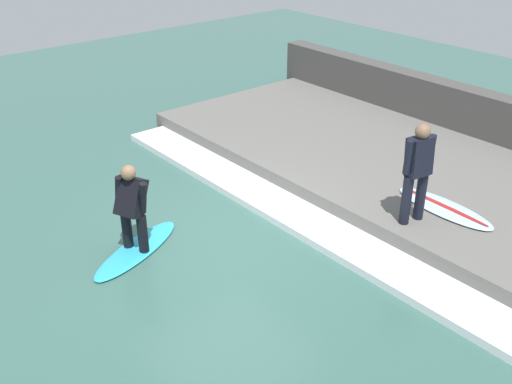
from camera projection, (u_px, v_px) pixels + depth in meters
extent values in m
plane|color=#386056|center=(228.00, 241.00, 9.79)|extent=(28.00, 28.00, 0.00)
cube|color=#66635E|center=(384.00, 165.00, 11.95)|extent=(4.40, 10.05, 0.37)
cube|color=#474442|center=(458.00, 115.00, 13.13)|extent=(0.50, 10.55, 1.30)
cube|color=white|center=(288.00, 211.00, 10.52)|extent=(0.84, 9.55, 0.13)
ellipsoid|color=#2DADD1|center=(137.00, 250.00, 9.50)|extent=(2.00, 1.25, 0.06)
cylinder|color=black|center=(143.00, 234.00, 9.28)|extent=(0.16, 0.16, 0.62)
cylinder|color=black|center=(127.00, 229.00, 9.40)|extent=(0.16, 0.16, 0.62)
cube|color=black|center=(131.00, 197.00, 9.06)|extent=(0.58, 0.54, 0.65)
sphere|color=#846047|center=(128.00, 173.00, 8.87)|extent=(0.23, 0.23, 0.23)
cylinder|color=black|center=(143.00, 198.00, 8.95)|extent=(0.11, 0.22, 0.55)
cylinder|color=black|center=(119.00, 192.00, 9.13)|extent=(0.11, 0.22, 0.55)
cylinder|color=black|center=(421.00, 195.00, 9.52)|extent=(0.16, 0.16, 0.83)
cylinder|color=black|center=(406.00, 200.00, 9.38)|extent=(0.16, 0.16, 0.83)
cube|color=black|center=(419.00, 156.00, 9.11)|extent=(0.43, 0.33, 0.62)
sphere|color=#846047|center=(423.00, 131.00, 8.92)|extent=(0.23, 0.23, 0.23)
cylinder|color=black|center=(430.00, 151.00, 9.20)|extent=(0.11, 0.13, 0.54)
cylinder|color=black|center=(408.00, 157.00, 9.00)|extent=(0.11, 0.13, 0.54)
ellipsoid|color=silver|center=(444.00, 208.00, 9.94)|extent=(0.66, 1.85, 0.06)
ellipsoid|color=#B21E1E|center=(445.00, 206.00, 9.93)|extent=(0.17, 1.68, 0.01)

